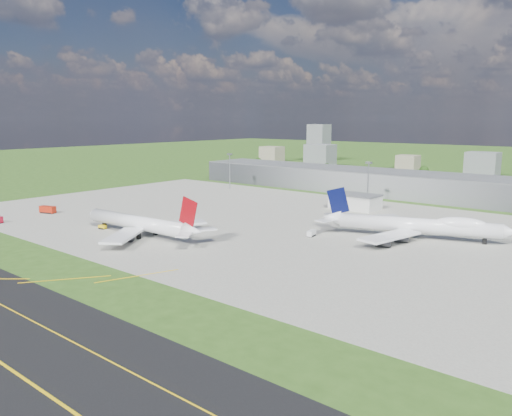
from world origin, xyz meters
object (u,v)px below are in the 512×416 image
Objects in this scene: airliner_red_twin at (142,224)px; airliner_blue_quad at (417,226)px; van_white_near at (311,233)px; tug_yellow at (102,227)px; fire_truck at (48,210)px.

airliner_blue_quad is at bearing -145.62° from airliner_red_twin.
airliner_blue_quad is 13.79× the size of van_white_near.
airliner_blue_quad reaches higher than tug_yellow.
tug_yellow is at bearing -166.29° from airliner_blue_quad.
tug_yellow is (-120.10, -74.66, -4.83)m from airliner_blue_quad.
airliner_red_twin is at bearing -161.10° from airliner_blue_quad.
airliner_blue_quad is at bearing 22.79° from tug_yellow.
fire_truck reaches higher than van_white_near.
van_white_near reaches higher than tug_yellow.
van_white_near is (57.71, 46.44, -4.00)m from airliner_red_twin.
fire_truck is at bearing -176.35° from airliner_blue_quad.
airliner_red_twin is 74.18m from van_white_near.
airliner_blue_quad is (94.77, 71.55, 0.42)m from airliner_red_twin.
fire_truck reaches higher than tug_yellow.
van_white_near is at bearing -0.10° from fire_truck.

